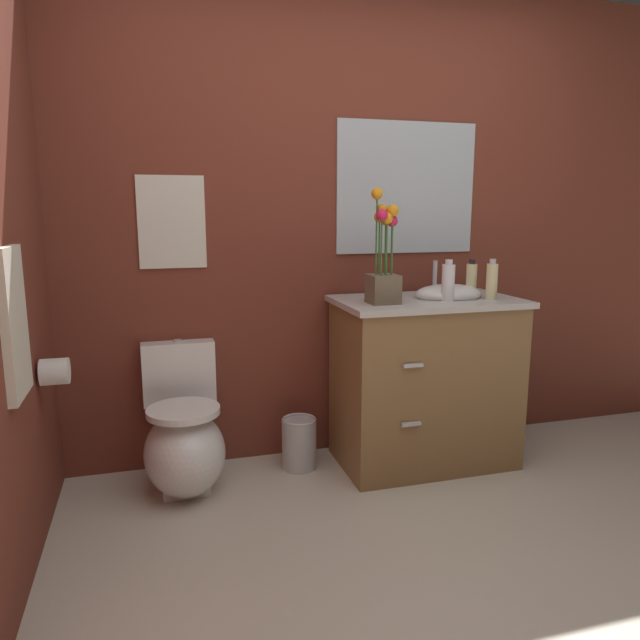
% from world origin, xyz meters
% --- Properties ---
extents(ground_plane, '(9.83, 9.83, 0.00)m').
position_xyz_m(ground_plane, '(0.00, 0.00, 0.00)').
color(ground_plane, beige).
extents(wall_back, '(4.59, 0.05, 2.50)m').
position_xyz_m(wall_back, '(0.20, 1.57, 1.25)').
color(wall_back, maroon).
rests_on(wall_back, ground_plane).
extents(toilet, '(0.38, 0.59, 0.69)m').
position_xyz_m(toilet, '(-0.89, 1.27, 0.24)').
color(toilet, white).
rests_on(toilet, ground_plane).
extents(vanity_cabinet, '(0.94, 0.56, 1.07)m').
position_xyz_m(vanity_cabinet, '(0.36, 1.25, 0.45)').
color(vanity_cabinet, brown).
rests_on(vanity_cabinet, ground_plane).
extents(flower_vase, '(0.14, 0.14, 0.55)m').
position_xyz_m(flower_vase, '(0.08, 1.17, 1.08)').
color(flower_vase, brown).
rests_on(flower_vase, vanity_cabinet).
extents(soap_bottle, '(0.05, 0.05, 0.20)m').
position_xyz_m(soap_bottle, '(0.60, 1.24, 0.98)').
color(soap_bottle, beige).
rests_on(soap_bottle, vanity_cabinet).
extents(lotion_bottle, '(0.06, 0.06, 0.21)m').
position_xyz_m(lotion_bottle, '(0.42, 1.15, 0.98)').
color(lotion_bottle, white).
rests_on(lotion_bottle, vanity_cabinet).
extents(hand_wash_bottle, '(0.06, 0.06, 0.21)m').
position_xyz_m(hand_wash_bottle, '(0.65, 1.13, 0.98)').
color(hand_wash_bottle, beige).
rests_on(hand_wash_bottle, vanity_cabinet).
extents(trash_bin, '(0.18, 0.18, 0.27)m').
position_xyz_m(trash_bin, '(-0.30, 1.34, 0.14)').
color(trash_bin, '#B7B7BC').
rests_on(trash_bin, ground_plane).
extents(wall_poster, '(0.32, 0.01, 0.45)m').
position_xyz_m(wall_poster, '(-0.89, 1.54, 1.27)').
color(wall_poster, silver).
extents(wall_mirror, '(0.80, 0.01, 0.70)m').
position_xyz_m(wall_mirror, '(0.36, 1.54, 1.45)').
color(wall_mirror, '#B2BCC6').
extents(hanging_towel, '(0.03, 0.28, 0.52)m').
position_xyz_m(hanging_towel, '(-1.46, 0.71, 0.96)').
color(hanging_towel, beige).
extents(toilet_paper_roll, '(0.11, 0.11, 0.11)m').
position_xyz_m(toilet_paper_roll, '(-1.40, 1.08, 0.68)').
color(toilet_paper_roll, white).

